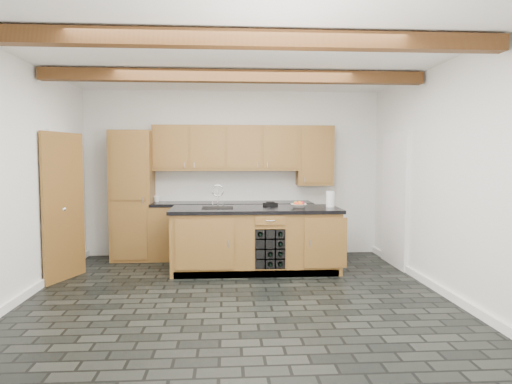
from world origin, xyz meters
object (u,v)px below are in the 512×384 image
fruit_bowl (299,206)px  paper_towel (330,199)px  island (256,239)px  kitchen_scale (270,204)px

fruit_bowl → paper_towel: paper_towel is taller
island → fruit_bowl: fruit_bowl is taller
island → fruit_bowl: (0.63, -0.03, 0.49)m
fruit_bowl → paper_towel: size_ratio=0.99×
kitchen_scale → paper_towel: size_ratio=0.98×
paper_towel → kitchen_scale: bearing=165.1°
island → paper_towel: size_ratio=10.46×
island → kitchen_scale: bearing=48.2°
fruit_bowl → paper_towel: 0.50m
paper_towel → island: bearing=-178.1°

